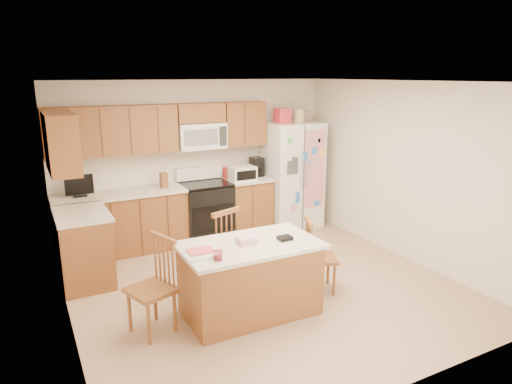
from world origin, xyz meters
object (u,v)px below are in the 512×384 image
stove (205,210)px  windsor_chair_left (153,288)px  refrigerator (292,174)px  island (250,278)px  windsor_chair_back (219,251)px  windsor_chair_right (319,257)px

stove → windsor_chair_left: stove is taller
refrigerator → windsor_chair_left: bearing=-143.4°
stove → island: bearing=-100.4°
refrigerator → island: refrigerator is taller
island → windsor_chair_back: bearing=95.2°
windsor_chair_right → refrigerator: bearing=65.7°
refrigerator → island: bearing=-130.2°
windsor_chair_left → windsor_chair_right: windsor_chair_left is taller
island → windsor_chair_back: windsor_chair_back is taller
windsor_chair_left → island: bearing=-6.7°
island → windsor_chair_back: 0.72m
stove → island: (-0.45, -2.46, -0.06)m
stove → windsor_chair_left: 2.77m
island → windsor_chair_left: 1.05m
windsor_chair_left → stove: bearing=57.4°
island → windsor_chair_right: windsor_chair_right is taller
refrigerator → island: (-2.02, -2.39, -0.51)m
refrigerator → island: 3.17m
refrigerator → windsor_chair_back: refrigerator is taller
stove → island: size_ratio=0.75×
refrigerator → windsor_chair_back: bearing=-141.2°
refrigerator → windsor_chair_left: (-3.06, -2.27, -0.44)m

